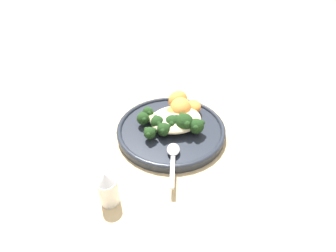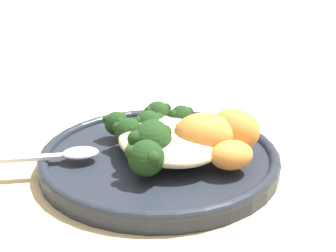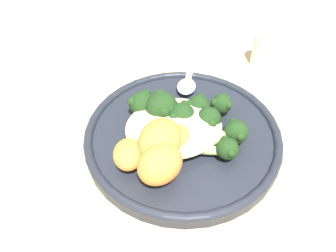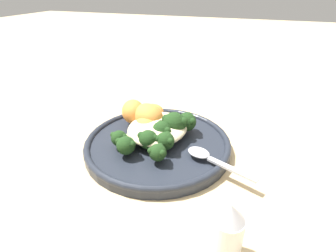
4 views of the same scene
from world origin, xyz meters
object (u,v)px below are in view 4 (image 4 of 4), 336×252
object	(u,v)px
quinoa_mound	(158,128)
spoon	(206,156)
sweet_potato_chunk_0	(133,112)
broccoli_stalk_5	(159,130)
broccoli_stalk_2	(148,138)
broccoli_stalk_6	(172,124)
broccoli_stalk_7	(177,123)
broccoli_stalk_4	(159,138)
sweet_potato_chunk_2	(153,111)
sweet_potato_chunk_3	(147,123)
plate	(159,142)
broccoli_stalk_3	(154,146)
broccoli_stalk_0	(125,136)
broccoli_stalk_1	(132,140)
salt_shaker	(227,232)
sweet_potato_chunk_1	(148,116)

from	to	relation	value
quinoa_mound	spoon	bearing A→B (deg)	66.72
sweet_potato_chunk_0	broccoli_stalk_5	bearing A→B (deg)	61.96
broccoli_stalk_2	broccoli_stalk_6	world-z (taller)	broccoli_stalk_6
broccoli_stalk_7	broccoli_stalk_5	bearing A→B (deg)	-148.04
broccoli_stalk_4	broccoli_stalk_6	world-z (taller)	broccoli_stalk_6
sweet_potato_chunk_2	sweet_potato_chunk_3	xyz separation A→B (m)	(0.06, 0.01, 0.00)
broccoli_stalk_6	spoon	size ratio (longest dim) A/B	0.75
plate	sweet_potato_chunk_3	xyz separation A→B (m)	(-0.02, -0.03, 0.03)
sweet_potato_chunk_2	broccoli_stalk_3	bearing A→B (deg)	23.15
broccoli_stalk_3	sweet_potato_chunk_2	size ratio (longest dim) A/B	2.32
broccoli_stalk_0	sweet_potato_chunk_3	distance (m)	0.05
broccoli_stalk_0	broccoli_stalk_5	distance (m)	0.06
plate	broccoli_stalk_1	bearing A→B (deg)	-36.93
broccoli_stalk_1	salt_shaker	xyz separation A→B (m)	(0.13, 0.18, 0.00)
spoon	broccoli_stalk_7	bearing A→B (deg)	157.88
plate	sweet_potato_chunk_0	world-z (taller)	sweet_potato_chunk_0
broccoli_stalk_0	broccoli_stalk_2	distance (m)	0.04
broccoli_stalk_0	sweet_potato_chunk_0	size ratio (longest dim) A/B	1.48
broccoli_stalk_6	broccoli_stalk_4	bearing A→B (deg)	-112.57
broccoli_stalk_3	sweet_potato_chunk_1	distance (m)	0.09
plate	broccoli_stalk_7	distance (m)	0.05
broccoli_stalk_5	spoon	xyz separation A→B (m)	(0.03, 0.09, -0.01)
broccoli_stalk_4	sweet_potato_chunk_2	size ratio (longest dim) A/B	1.88
broccoli_stalk_3	salt_shaker	distance (m)	0.19
broccoli_stalk_0	salt_shaker	distance (m)	0.24
broccoli_stalk_3	sweet_potato_chunk_3	world-z (taller)	sweet_potato_chunk_3
sweet_potato_chunk_1	sweet_potato_chunk_2	xyz separation A→B (m)	(-0.04, -0.01, -0.01)
sweet_potato_chunk_3	broccoli_stalk_6	bearing A→B (deg)	93.04
broccoli_stalk_6	broccoli_stalk_7	bearing A→B (deg)	62.80
plate	sweet_potato_chunk_3	size ratio (longest dim) A/B	4.94
sweet_potato_chunk_3	salt_shaker	bearing A→B (deg)	42.38
broccoli_stalk_2	broccoli_stalk_5	size ratio (longest dim) A/B	0.88
broccoli_stalk_6	sweet_potato_chunk_0	distance (m)	0.09
broccoli_stalk_1	sweet_potato_chunk_2	bearing A→B (deg)	-176.24
sweet_potato_chunk_1	broccoli_stalk_7	bearing A→B (deg)	92.83
broccoli_stalk_6	sweet_potato_chunk_0	world-z (taller)	sweet_potato_chunk_0
broccoli_stalk_7	broccoli_stalk_2	bearing A→B (deg)	-139.31
plate	broccoli_stalk_5	world-z (taller)	broccoli_stalk_5
plate	broccoli_stalk_6	size ratio (longest dim) A/B	2.93
broccoli_stalk_6	sweet_potato_chunk_1	size ratio (longest dim) A/B	1.39
plate	broccoli_stalk_3	bearing A→B (deg)	12.71
sweet_potato_chunk_1	broccoli_stalk_6	bearing A→B (deg)	75.67
salt_shaker	broccoli_stalk_5	bearing A→B (deg)	-140.64
quinoa_mound	sweet_potato_chunk_2	bearing A→B (deg)	-150.90
sweet_potato_chunk_0	spoon	distance (m)	0.18
broccoli_stalk_1	spoon	xyz separation A→B (m)	(-0.01, 0.13, -0.01)
broccoli_stalk_4	sweet_potato_chunk_3	bearing A→B (deg)	172.35
plate	quinoa_mound	distance (m)	0.03
broccoli_stalk_2	sweet_potato_chunk_2	bearing A→B (deg)	166.67
broccoli_stalk_1	broccoli_stalk_5	bearing A→B (deg)	142.69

